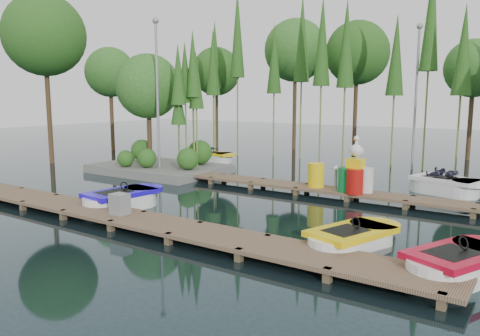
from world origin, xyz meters
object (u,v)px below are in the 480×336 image
Objects in this scene: boat_yellow_far at (214,157)px; yellow_barrel at (316,175)px; drum_cluster at (355,176)px; boat_red at (459,265)px; island at (157,107)px; utility_cabinet at (120,204)px; boat_blue at (122,200)px.

yellow_barrel is (8.70, -5.02, 0.48)m from boat_yellow_far.
boat_red is at bearing -52.64° from drum_cluster.
boat_red is 7.24m from drum_cluster.
yellow_barrel is at bearing 159.61° from boat_red.
boat_red is (14.88, -6.68, -2.91)m from island.
island reaches higher than boat_red.
island reaches higher than drum_cluster.
utility_cabinet is 0.66× the size of yellow_barrel.
drum_cluster is at bearing -5.14° from island.
island is 2.21× the size of boat_red.
boat_blue is 5.01× the size of utility_cabinet.
island is 8.41m from boat_blue.
boat_blue is 11.52m from boat_yellow_far.
yellow_barrel is (4.36, 5.65, 0.47)m from boat_blue.
boat_yellow_far reaches higher than yellow_barrel.
boat_red is at bearing -18.28° from boat_yellow_far.
boat_yellow_far is at bearing 150.00° from yellow_barrel.
utility_cabinet is 7.59m from yellow_barrel.
island is at bearing 174.93° from yellow_barrel.
boat_yellow_far reaches higher than boat_red.
boat_blue is 7.15m from yellow_barrel.
island is at bearing -74.56° from boat_yellow_far.
island reaches higher than utility_cabinet.
boat_blue is at bearing -137.28° from drum_cluster.
drum_cluster is (4.54, 6.85, 0.29)m from utility_cabinet.
yellow_barrel is (8.91, -0.79, -2.43)m from island.
yellow_barrel reaches higher than boat_blue.
boat_yellow_far is 2.92× the size of yellow_barrel.
boat_blue is 8.13m from drum_cluster.
boat_red is 8.40m from yellow_barrel.
boat_yellow_far is (-4.34, 10.67, -0.00)m from boat_blue.
boat_yellow_far reaches higher than boat_blue.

